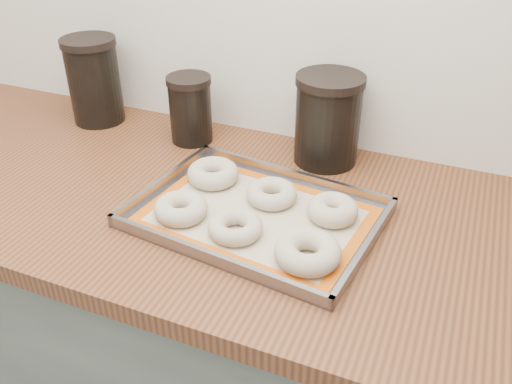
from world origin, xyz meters
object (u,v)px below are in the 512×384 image
at_px(bagel_front_left, 181,208).
at_px(canister_right, 328,119).
at_px(bagel_back_mid, 272,194).
at_px(baking_tray, 256,215).
at_px(canister_left, 94,80).
at_px(bagel_front_mid, 235,227).
at_px(bagel_back_right, 333,210).
at_px(canister_mid, 190,109).
at_px(bagel_back_left, 213,173).
at_px(bagel_front_right, 308,252).

relative_size(bagel_front_left, canister_right, 0.51).
distance_m(bagel_front_left, canister_right, 0.39).
xyz_separation_m(bagel_front_left, bagel_back_mid, (0.14, 0.12, -0.00)).
xyz_separation_m(bagel_back_mid, canister_right, (0.05, 0.22, 0.08)).
bearing_deg(baking_tray, canister_left, 154.98).
relative_size(bagel_front_mid, bagel_back_right, 1.04).
relative_size(canister_left, canister_mid, 1.34).
height_order(bagel_front_mid, canister_right, canister_right).
relative_size(bagel_back_mid, canister_right, 0.50).
bearing_deg(canister_mid, bagel_back_left, -49.68).
distance_m(bagel_front_right, canister_right, 0.39).
bearing_deg(canister_mid, baking_tray, -42.33).
xyz_separation_m(bagel_front_left, bagel_back_left, (-0.00, 0.14, 0.00)).
xyz_separation_m(bagel_front_right, bagel_back_right, (0.00, 0.14, -0.00)).
height_order(bagel_back_right, canister_left, canister_left).
xyz_separation_m(bagel_back_mid, canister_left, (-0.57, 0.20, 0.09)).
distance_m(bagel_front_right, bagel_back_left, 0.32).
height_order(baking_tray, canister_left, canister_left).
bearing_deg(bagel_front_left, canister_left, 143.17).
height_order(baking_tray, canister_right, canister_right).
relative_size(bagel_front_mid, canister_left, 0.47).
xyz_separation_m(baking_tray, canister_left, (-0.56, 0.26, 0.10)).
height_order(bagel_back_right, canister_right, canister_right).
bearing_deg(bagel_back_mid, baking_tray, -97.90).
bearing_deg(bagel_back_left, bagel_back_right, -7.61).
height_order(baking_tray, bagel_back_right, bagel_back_right).
distance_m(bagel_back_left, canister_left, 0.46).
distance_m(baking_tray, bagel_front_left, 0.15).
distance_m(baking_tray, bagel_front_right, 0.16).
bearing_deg(bagel_back_left, canister_right, 44.87).
height_order(baking_tray, bagel_back_left, bagel_back_left).
bearing_deg(bagel_back_left, bagel_back_mid, -9.51).
distance_m(baking_tray, canister_right, 0.30).
relative_size(bagel_front_left, bagel_front_right, 0.89).
height_order(bagel_back_left, canister_left, canister_left).
bearing_deg(bagel_front_mid, canister_right, 78.64).
distance_m(bagel_front_left, bagel_front_mid, 0.12).
bearing_deg(bagel_front_left, canister_right, 60.36).
bearing_deg(bagel_front_left, bagel_back_mid, 40.00).
bearing_deg(bagel_front_left, canister_mid, 114.71).
bearing_deg(canister_left, bagel_back_mid, -19.32).
relative_size(baking_tray, bagel_front_left, 4.77).
relative_size(baking_tray, bagel_back_right, 5.04).
distance_m(baking_tray, canister_left, 0.62).
bearing_deg(canister_right, bagel_back_left, -135.13).
xyz_separation_m(bagel_back_left, bagel_back_right, (0.27, -0.04, 0.00)).
bearing_deg(baking_tray, bagel_back_left, 147.61).
bearing_deg(canister_left, canister_right, 1.59).
bearing_deg(bagel_front_right, canister_right, 101.87).
xyz_separation_m(bagel_front_mid, bagel_back_mid, (0.02, 0.13, 0.00)).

